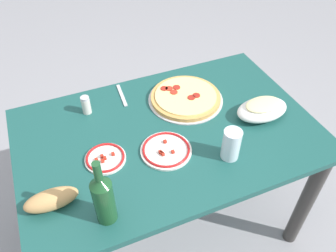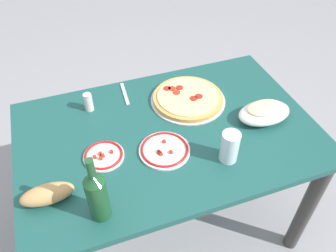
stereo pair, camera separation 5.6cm
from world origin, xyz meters
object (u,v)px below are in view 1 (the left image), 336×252
side_plate_far (105,158)px  spice_shaker (86,105)px  pepperoni_pizza (186,98)px  water_glass (231,144)px  wine_bottle (103,198)px  baked_pasta_dish (262,109)px  side_plate_near (166,150)px  dining_table (168,150)px  bread_loaf (51,200)px

side_plate_far → spice_shaker: size_ratio=1.87×
pepperoni_pizza → side_plate_far: pepperoni_pizza is taller
water_glass → spice_shaker: 0.67m
wine_bottle → water_glass: 0.53m
baked_pasta_dish → side_plate_far: bearing=178.7°
side_plate_near → side_plate_far: bearing=167.5°
pepperoni_pizza → baked_pasta_dish: size_ratio=1.47×
dining_table → side_plate_far: 0.32m
baked_pasta_dish → spice_shaker: spice_shaker is taller
pepperoni_pizza → water_glass: (0.01, -0.39, 0.05)m
wine_bottle → side_plate_far: 0.28m
dining_table → spice_shaker: (-0.29, 0.26, 0.16)m
pepperoni_pizza → spice_shaker: bearing=168.3°
wine_bottle → spice_shaker: bearing=83.8°
dining_table → water_glass: 0.34m
spice_shaker → bread_loaf: bearing=-116.8°
dining_table → water_glass: bearing=-52.9°
baked_pasta_dish → spice_shaker: bearing=155.6°
water_glass → side_plate_near: water_glass is taller
dining_table → baked_pasta_dish: bearing=-9.2°
baked_pasta_dish → side_plate_near: size_ratio=1.16×
pepperoni_pizza → bread_loaf: (-0.67, -0.35, 0.02)m
pepperoni_pizza → side_plate_near: (-0.21, -0.27, -0.01)m
dining_table → side_plate_near: (-0.05, -0.11, 0.13)m
spice_shaker → baked_pasta_dish: bearing=-24.4°
baked_pasta_dish → side_plate_near: baked_pasta_dish is taller
baked_pasta_dish → side_plate_near: 0.48m
water_glass → side_plate_far: size_ratio=0.82×
spice_shaker → pepperoni_pizza: bearing=-11.7°
baked_pasta_dish → bread_loaf: 0.95m
water_glass → spice_shaker: water_glass is taller
dining_table → baked_pasta_dish: baked_pasta_dish is taller
side_plate_far → baked_pasta_dish: bearing=-1.3°
wine_bottle → bread_loaf: wine_bottle is taller
dining_table → side_plate_near: bearing=-116.6°
bread_loaf → pepperoni_pizza: bearing=27.5°
dining_table → baked_pasta_dish: 0.46m
baked_pasta_dish → water_glass: (-0.25, -0.16, 0.03)m
side_plate_far → side_plate_near: bearing=-12.5°
water_glass → side_plate_far: bearing=159.4°
spice_shaker → side_plate_near: bearing=-56.6°
pepperoni_pizza → water_glass: bearing=-88.2°
pepperoni_pizza → water_glass: 0.39m
baked_pasta_dish → wine_bottle: wine_bottle is taller
side_plate_near → side_plate_far: size_ratio=1.28×
baked_pasta_dish → side_plate_near: (-0.48, -0.04, -0.03)m
water_glass → pepperoni_pizza: bearing=91.8°
side_plate_near → spice_shaker: (-0.24, 0.36, 0.03)m
side_plate_far → spice_shaker: bearing=90.0°
dining_table → pepperoni_pizza: bearing=45.8°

